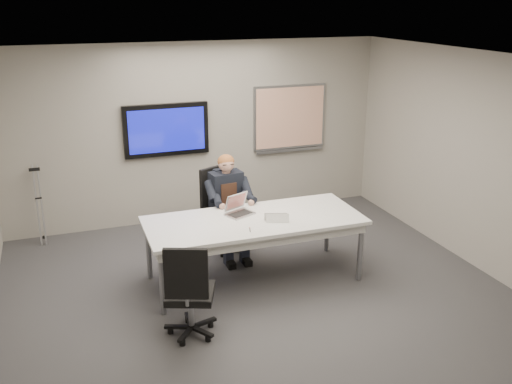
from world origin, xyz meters
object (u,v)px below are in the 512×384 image
object	(u,v)px
seated_person	(230,217)
conference_table	(254,226)
office_chair_near	(190,307)
office_chair_far	(224,224)
laptop	(238,209)

from	to	relation	value
seated_person	conference_table	bearing A→B (deg)	-92.37
office_chair_near	seated_person	world-z (taller)	seated_person
office_chair_far	laptop	size ratio (longest dim) A/B	2.70
office_chair_near	seated_person	distance (m)	2.04
office_chair_far	seated_person	distance (m)	0.34
office_chair_far	office_chair_near	xyz separation A→B (m)	(-0.98, -2.03, -0.02)
conference_table	laptop	xyz separation A→B (m)	(-0.12, 0.25, 0.15)
seated_person	laptop	size ratio (longest dim) A/B	3.26
office_chair_far	laptop	world-z (taller)	office_chair_far
seated_person	laptop	distance (m)	0.61
office_chair_near	seated_person	size ratio (longest dim) A/B	0.78
office_chair_far	office_chair_near	distance (m)	2.25
conference_table	seated_person	size ratio (longest dim) A/B	1.90
conference_table	office_chair_near	world-z (taller)	office_chair_near
conference_table	laptop	size ratio (longest dim) A/B	6.20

